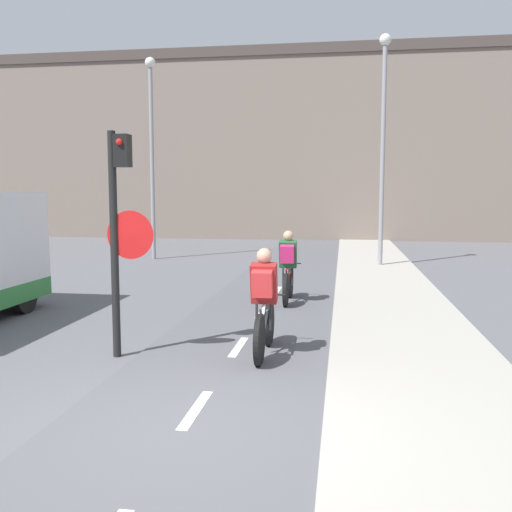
% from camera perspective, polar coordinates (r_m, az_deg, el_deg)
% --- Properties ---
extents(ground_plane, '(120.00, 120.00, 0.00)m').
position_cam_1_polar(ground_plane, '(5.85, -7.34, -16.94)').
color(ground_plane, '#5B5B60').
extents(bike_lane, '(2.69, 60.00, 0.02)m').
position_cam_1_polar(bike_lane, '(5.85, -7.33, -16.84)').
color(bike_lane, '#56565B').
rests_on(bike_lane, ground_plane).
extents(sidewalk_strip, '(2.40, 60.00, 0.05)m').
position_cam_1_polar(sidewalk_strip, '(5.73, 19.24, -17.47)').
color(sidewalk_strip, '#A8A399').
rests_on(sidewalk_strip, ground_plane).
extents(building_row_background, '(60.00, 5.20, 9.42)m').
position_cam_1_polar(building_row_background, '(30.73, 5.98, 10.77)').
color(building_row_background, slate).
rests_on(building_row_background, ground_plane).
extents(traffic_light_pole, '(0.67, 0.25, 3.15)m').
position_cam_1_polar(traffic_light_pole, '(8.09, -13.51, 3.62)').
color(traffic_light_pole, black).
rests_on(traffic_light_pole, ground_plane).
extents(street_lamp_far, '(0.36, 0.36, 6.90)m').
position_cam_1_polar(street_lamp_far, '(20.36, -10.40, 11.57)').
color(street_lamp_far, gray).
rests_on(street_lamp_far, ground_plane).
extents(street_lamp_sidewalk, '(0.36, 0.36, 7.12)m').
position_cam_1_polar(street_lamp_sidewalk, '(18.46, 12.61, 12.45)').
color(street_lamp_sidewalk, gray).
rests_on(street_lamp_sidewalk, ground_plane).
extents(cyclist_near, '(0.46, 1.74, 1.54)m').
position_cam_1_polar(cyclist_near, '(8.05, 0.82, -5.01)').
color(cyclist_near, black).
rests_on(cyclist_near, ground_plane).
extents(cyclist_far, '(0.46, 1.72, 1.53)m').
position_cam_1_polar(cyclist_far, '(11.97, 3.22, -1.30)').
color(cyclist_far, black).
rests_on(cyclist_far, ground_plane).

